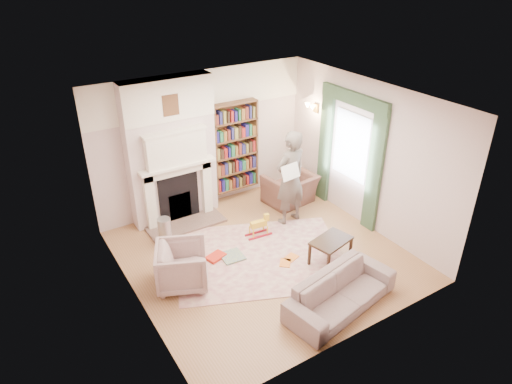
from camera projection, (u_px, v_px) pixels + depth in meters
floor at (263, 255)px, 8.03m from camera, size 4.50×4.50×0.00m
ceiling at (265, 100)px, 6.71m from camera, size 4.50×4.50×0.00m
wall_back at (203, 141)px, 9.06m from camera, size 4.50×0.00×4.50m
wall_front at (362, 254)px, 5.69m from camera, size 4.50×0.00×4.50m
wall_left at (128, 224)px, 6.32m from camera, size 0.00×4.50×4.50m
wall_right at (366, 155)px, 8.42m from camera, size 0.00×4.50×4.50m
fireplace at (172, 153)px, 8.56m from camera, size 1.70×0.58×2.80m
bookcase at (235, 147)px, 9.37m from camera, size 1.00×0.24×1.85m
window at (351, 146)px, 8.69m from camera, size 0.02×0.90×1.30m
curtain_left at (375, 171)px, 8.27m from camera, size 0.07×0.32×2.40m
curtain_right at (325, 146)px, 9.32m from camera, size 0.07×0.32×2.40m
pelmet at (354, 99)px, 8.23m from camera, size 0.09×1.70×0.24m
wall_sconce at (308, 110)px, 9.21m from camera, size 0.20×0.24×0.24m
rug at (261, 257)px, 7.98m from camera, size 3.49×3.13×0.01m
armchair_reading at (290, 189)px, 9.57m from camera, size 1.07×0.97×0.63m
armchair_left at (182, 266)px, 7.18m from camera, size 1.03×1.02×0.72m
sofa at (341, 292)px, 6.76m from camera, size 1.96×1.06×0.54m
man_reading at (290, 178)px, 8.61m from camera, size 0.74×0.54×1.89m
newspaper at (290, 172)px, 8.27m from camera, size 0.41×0.17×0.27m
coffee_table at (330, 251)px, 7.77m from camera, size 0.79×0.60×0.45m
paraffin_heater at (165, 232)px, 8.19m from camera, size 0.28×0.28×0.55m
rocking_horse at (259, 226)px, 8.48m from camera, size 0.50×0.24×0.43m
board_game at (232, 256)px, 7.96m from camera, size 0.40×0.40×0.03m
game_box_lid at (216, 257)px, 7.93m from camera, size 0.38×0.31×0.06m
comic_annuals at (288, 260)px, 7.87m from camera, size 0.47×0.34×0.02m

